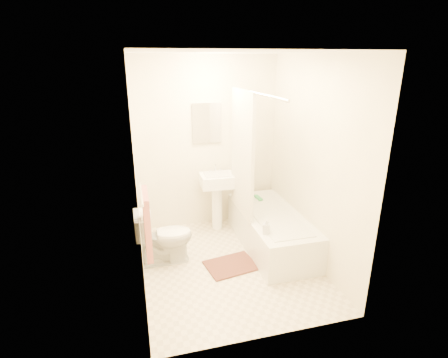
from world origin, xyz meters
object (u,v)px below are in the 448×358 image
object	(u,v)px
sink	(217,199)
bathtub	(271,229)
toilet	(164,237)
bath_mat	(231,265)
soap_bottle	(266,226)

from	to	relation	value
sink	bathtub	bearing A→B (deg)	-47.73
toilet	bathtub	world-z (taller)	toilet
bath_mat	soap_bottle	bearing A→B (deg)	-19.57
soap_bottle	sink	bearing A→B (deg)	104.73
toilet	bath_mat	xyz separation A→B (m)	(0.74, -0.31, -0.32)
bathtub	soap_bottle	distance (m)	0.63
sink	soap_bottle	bearing A→B (deg)	-73.73
bath_mat	sink	bearing A→B (deg)	85.65
sink	bathtub	xyz separation A→B (m)	(0.56, -0.65, -0.22)
toilet	bath_mat	distance (m)	0.87
bathtub	bath_mat	distance (m)	0.76
bathtub	soap_bottle	world-z (taller)	soap_bottle
bathtub	soap_bottle	bearing A→B (deg)	-118.79
toilet	bathtub	size ratio (longest dim) A/B	0.42
toilet	sink	distance (m)	1.07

